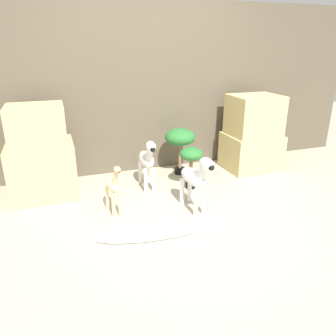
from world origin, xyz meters
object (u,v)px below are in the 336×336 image
Objects in this scene: giraffe_figurine at (113,187)px; potted_palm_back at (191,157)px; surfboard at (148,233)px; zebra_right at (196,178)px; zebra_left at (147,159)px; potted_palm_front at (180,139)px.

potted_palm_back is at bearing 18.63° from giraffe_figurine.
surfboard is (0.21, -0.52, -0.29)m from giraffe_figurine.
zebra_right and zebra_left have the same top height.
giraffe_figurine reaches higher than surfboard.
zebra_right reaches higher than giraffe_figurine.
surfboard is (-0.84, -1.34, -0.48)m from potted_palm_front.
potted_palm_front is at bearing 84.60° from potted_palm_back.
zebra_right reaches higher than surfboard.
zebra_left reaches higher than potted_palm_front.
potted_palm_front reaches higher than potted_palm_back.
potted_palm_front is at bearing 38.10° from giraffe_figurine.
surfboard is at bearing -132.95° from potted_palm_back.
giraffe_figurine is at bearing -135.16° from zebra_left.
potted_palm_front reaches higher than giraffe_figurine.
surfboard is at bearing -67.69° from giraffe_figurine.
surfboard is (-0.30, -1.02, -0.36)m from zebra_left.
surfboard is (-0.61, -0.30, -0.36)m from zebra_right.
zebra_left reaches higher than potted_palm_back.
zebra_left is 1.13× the size of giraffe_figurine.
zebra_left is 0.64m from potted_palm_front.
giraffe_figurine is 0.57× the size of surfboard.
potted_palm_back is at bearing -95.40° from potted_palm_front.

